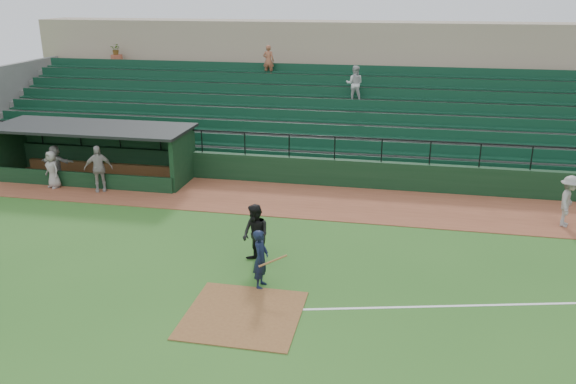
# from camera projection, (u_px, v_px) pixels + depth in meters

# --- Properties ---
(ground) EXTENTS (90.00, 90.00, 0.00)m
(ground) POSITION_uv_depth(u_px,v_px,m) (253.00, 297.00, 16.25)
(ground) COLOR #29591C
(ground) RESTS_ON ground
(warning_track) EXTENTS (40.00, 4.00, 0.03)m
(warning_track) POSITION_uv_depth(u_px,v_px,m) (303.00, 200.00, 23.66)
(warning_track) COLOR brown
(warning_track) RESTS_ON ground
(home_plate_dirt) EXTENTS (3.00, 3.00, 0.03)m
(home_plate_dirt) POSITION_uv_depth(u_px,v_px,m) (243.00, 315.00, 15.32)
(home_plate_dirt) COLOR brown
(home_plate_dirt) RESTS_ON ground
(foul_line) EXTENTS (17.49, 4.44, 0.01)m
(foul_line) POSITION_uv_depth(u_px,v_px,m) (547.00, 304.00, 15.87)
(foul_line) COLOR white
(foul_line) RESTS_ON ground
(stadium_structure) EXTENTS (38.00, 13.08, 6.40)m
(stadium_structure) POSITION_uv_depth(u_px,v_px,m) (331.00, 106.00, 30.74)
(stadium_structure) COLOR black
(stadium_structure) RESTS_ON ground
(dugout) EXTENTS (8.90, 3.20, 2.42)m
(dugout) POSITION_uv_depth(u_px,v_px,m) (98.00, 147.00, 26.49)
(dugout) COLOR black
(dugout) RESTS_ON ground
(batter_at_plate) EXTENTS (1.02, 0.70, 1.76)m
(batter_at_plate) POSITION_uv_depth(u_px,v_px,m) (261.00, 259.00, 16.52)
(batter_at_plate) COLOR black
(batter_at_plate) RESTS_ON ground
(umpire) EXTENTS (1.20, 1.18, 1.95)m
(umpire) POSITION_uv_depth(u_px,v_px,m) (256.00, 235.00, 17.89)
(umpire) COLOR black
(umpire) RESTS_ON ground
(runner) EXTENTS (1.07, 1.38, 1.88)m
(runner) POSITION_uv_depth(u_px,v_px,m) (568.00, 201.00, 20.78)
(runner) COLOR gray
(runner) RESTS_ON warning_track
(dugout_player_a) EXTENTS (1.26, 0.94, 1.98)m
(dugout_player_a) POSITION_uv_depth(u_px,v_px,m) (98.00, 168.00, 24.44)
(dugout_player_a) COLOR #A7A19C
(dugout_player_a) RESTS_ON warning_track
(dugout_player_b) EXTENTS (0.94, 0.81, 1.62)m
(dugout_player_b) POSITION_uv_depth(u_px,v_px,m) (52.00, 169.00, 24.93)
(dugout_player_b) COLOR gray
(dugout_player_b) RESTS_ON warning_track
(dugout_player_c) EXTENTS (1.54, 0.52, 1.65)m
(dugout_player_c) POSITION_uv_depth(u_px,v_px,m) (56.00, 163.00, 25.77)
(dugout_player_c) COLOR #A39F98
(dugout_player_c) RESTS_ON warning_track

